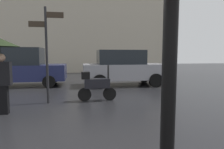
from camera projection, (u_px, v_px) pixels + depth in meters
name	position (u px, v px, depth m)	size (l,w,h in m)	color
pedestrian_with_umbrella	(1.00, 55.00, 5.08)	(0.96, 0.96, 2.02)	black
parked_scooter	(96.00, 85.00, 6.69)	(1.33, 0.32, 1.23)	black
parked_car_left	(22.00, 67.00, 9.84)	(4.17, 1.93, 1.94)	#1E234C
parked_car_right	(123.00, 67.00, 10.07)	(4.23, 1.94, 1.82)	gray
street_signpost	(47.00, 46.00, 6.24)	(1.08, 0.08, 3.10)	black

